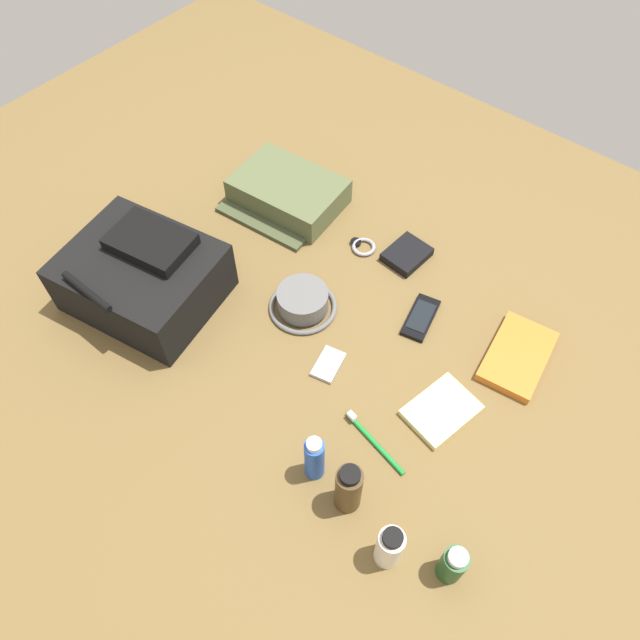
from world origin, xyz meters
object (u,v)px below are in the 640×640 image
Objects in this scene: media_player at (328,364)px; wristwatch at (363,246)px; paperback_novel at (517,356)px; notepad at (442,409)px; shampoo_bottle at (453,564)px; toiletry_pouch at (287,193)px; cologne_bottle at (348,488)px; bucket_hat at (303,302)px; cell_phone at (421,317)px; wallet at (407,254)px; backpack at (143,276)px; toothbrush at (371,439)px; deodorant_spray at (314,458)px; toothpaste_tube at (389,547)px.

wristwatch is (0.15, -0.33, 0.00)m from media_player.
notepad is at bearing 74.77° from paperback_novel.
shampoo_bottle is 0.50× the size of paperback_novel.
toiletry_pouch is 0.72m from notepad.
toiletry_pouch is at bearing -40.86° from cologne_bottle.
cell_phone is (-0.24, -0.15, -0.02)m from bucket_hat.
cologne_bottle is 1.34× the size of wallet.
bucket_hat is (-0.31, -0.21, -0.05)m from backpack.
bucket_hat is at bearing 23.16° from paperback_novel.
wallet reaches higher than wristwatch.
toothbrush is at bearing 155.21° from media_player.
deodorant_spray is 0.81× the size of toothbrush.
notepad is at bearing -117.12° from toothbrush.
toothbrush is 1.15× the size of notepad.
bucket_hat reaches higher than cell_phone.
notepad is at bearing 134.77° from cell_phone.
backpack is 5.38× the size of wristwatch.
toiletry_pouch is (-0.05, -0.45, -0.04)m from backpack.
wallet is at bearing -72.83° from deodorant_spray.
notepad reaches higher than cell_phone.
media_player is (0.09, 0.24, -0.00)m from cell_phone.
wristwatch is at bearing -65.06° from media_player.
shampoo_bottle is 0.84× the size of toothpaste_tube.
toothbrush is at bearing 120.58° from wallet.
media_player is (-0.46, -0.12, -0.07)m from backpack.
paperback_novel is at bearing -93.57° from notepad.
toothpaste_tube is at bearing 143.67° from media_player.
deodorant_spray is 0.62m from wristwatch.
bucket_hat is 1.51× the size of shampoo_bottle.
deodorant_spray is 1.96× the size of wristwatch.
wristwatch is at bearing -51.03° from toothbrush.
toothpaste_tube reaches higher than bucket_hat.
wallet is at bearing -157.23° from wristwatch.
cell_phone is 0.79× the size of toothbrush.
wristwatch is at bearing -5.46° from paperback_novel.
media_player is 0.85× the size of wallet.
toothbrush is (-0.18, 0.08, 0.00)m from media_player.
paperback_novel is 1.59× the size of cell_phone.
toothbrush is (0.04, -0.13, -0.06)m from cologne_bottle.
shampoo_bottle is 0.22m from cologne_bottle.
paperback_novel is 0.39m from toothbrush.
wristwatch is 0.41× the size of toothbrush.
wristwatch is (0.60, -0.53, -0.05)m from shampoo_bottle.
cell_phone is (-0.50, 0.09, -0.03)m from toiletry_pouch.
toothpaste_tube is (0.10, 0.05, 0.01)m from shampoo_bottle.
toothpaste_tube reaches higher than notepad.
shampoo_bottle reaches higher than toiletry_pouch.
wallet is 0.73× the size of notepad.
toothpaste_tube reaches higher than paperback_novel.
notepad is (-0.26, -0.07, 0.00)m from media_player.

